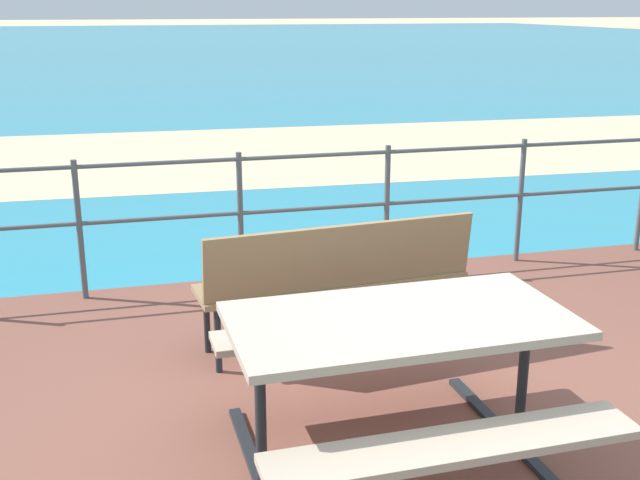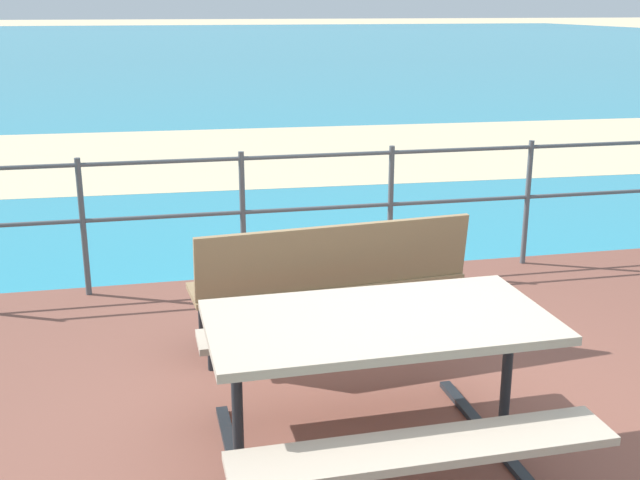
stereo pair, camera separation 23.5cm
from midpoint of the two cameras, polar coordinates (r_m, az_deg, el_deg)
ground_plane at (r=4.21m, az=8.73°, el=-14.38°), size 240.00×240.00×0.00m
patio_paving at (r=4.20m, az=8.75°, el=-14.03°), size 6.40×5.20×0.06m
sea_water at (r=43.42m, az=-10.73°, el=13.58°), size 90.00×90.00×0.01m
beach_strip at (r=11.93m, az=-5.52°, el=6.23°), size 54.14×6.75×0.01m
picnic_table at (r=3.58m, az=6.13°, el=-8.19°), size 1.55×1.48×0.77m
park_bench at (r=4.87m, az=2.20°, el=-2.36°), size 1.75×0.59×0.85m
railing_fence at (r=6.12m, az=0.96°, el=3.01°), size 5.94×0.04×1.04m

